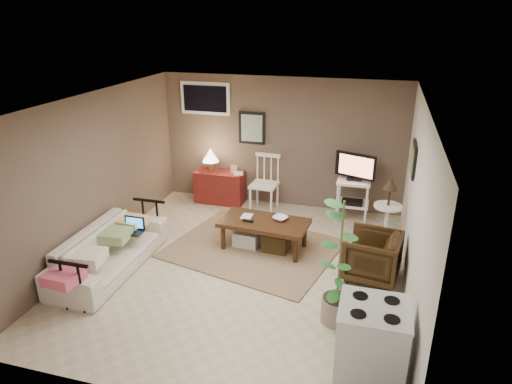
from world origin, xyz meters
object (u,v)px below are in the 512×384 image
(coffee_table, at_px, (263,232))
(sofa, at_px, (109,244))
(red_console, at_px, (219,184))
(armchair, at_px, (372,254))
(potted_plant, at_px, (340,259))
(stove, at_px, (371,344))
(spindle_chair, at_px, (264,185))
(tv_stand, at_px, (354,185))
(side_table, at_px, (388,204))

(coffee_table, height_order, sofa, sofa)
(red_console, distance_m, armchair, 3.55)
(potted_plant, distance_m, stove, 1.03)
(coffee_table, relative_size, stove, 1.58)
(spindle_chair, xyz_separation_m, potted_plant, (1.66, -2.99, 0.36))
(red_console, xyz_separation_m, stove, (2.99, -3.95, 0.06))
(spindle_chair, xyz_separation_m, stove, (2.07, -3.85, -0.05))
(coffee_table, bearing_deg, stove, -54.19)
(spindle_chair, bearing_deg, potted_plant, -61.03)
(tv_stand, bearing_deg, coffee_table, -129.20)
(red_console, xyz_separation_m, spindle_chair, (0.92, -0.10, 0.11))
(sofa, relative_size, potted_plant, 1.29)
(sofa, distance_m, red_console, 2.83)
(armchair, bearing_deg, red_console, -115.33)
(side_table, bearing_deg, red_console, 162.37)
(stove, bearing_deg, spindle_chair, 118.32)
(coffee_table, distance_m, tv_stand, 1.98)
(tv_stand, bearing_deg, potted_plant, -88.95)
(tv_stand, height_order, potted_plant, potted_plant)
(sofa, height_order, spindle_chair, spindle_chair)
(coffee_table, bearing_deg, spindle_chair, 104.05)
(tv_stand, height_order, side_table, tv_stand)
(armchair, bearing_deg, side_table, 179.16)
(sofa, bearing_deg, red_console, -13.45)
(sofa, relative_size, tv_stand, 1.70)
(armchair, bearing_deg, coffee_table, -94.84)
(spindle_chair, relative_size, potted_plant, 0.65)
(spindle_chair, height_order, tv_stand, tv_stand)
(sofa, distance_m, spindle_chair, 3.09)
(sofa, distance_m, potted_plant, 3.29)
(red_console, bearing_deg, armchair, -34.13)
(red_console, xyz_separation_m, side_table, (3.11, -0.99, 0.34))
(spindle_chair, bearing_deg, side_table, -22.06)
(potted_plant, xyz_separation_m, stove, (0.42, -0.85, -0.41))
(coffee_table, xyz_separation_m, sofa, (-1.95, -1.16, 0.12))
(tv_stand, distance_m, armchair, 1.97)
(side_table, bearing_deg, armchair, -99.64)
(coffee_table, xyz_separation_m, potted_plant, (1.28, -1.50, 0.56))
(armchair, relative_size, stove, 0.83)
(coffee_table, bearing_deg, tv_stand, 50.80)
(coffee_table, relative_size, red_console, 1.29)
(red_console, bearing_deg, tv_stand, -1.95)
(stove, bearing_deg, sofa, 161.89)
(sofa, relative_size, red_console, 1.91)
(tv_stand, xyz_separation_m, armchair, (0.41, -1.90, -0.27))
(coffee_table, height_order, potted_plant, potted_plant)
(side_table, height_order, stove, side_table)
(red_console, relative_size, tv_stand, 0.89)
(coffee_table, bearing_deg, armchair, -13.64)
(red_console, bearing_deg, spindle_chair, -6.33)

